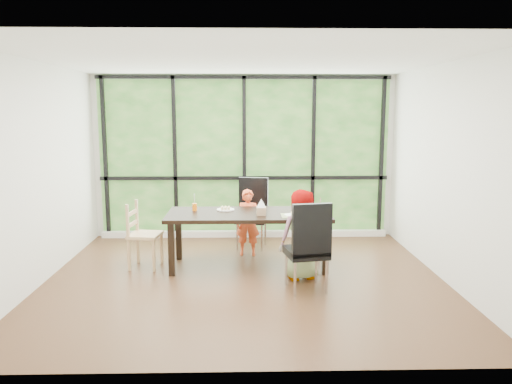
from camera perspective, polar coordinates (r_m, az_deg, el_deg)
ground at (r=6.33m, az=-1.30°, el=-10.06°), size 5.00×5.00×0.00m
back_wall at (r=8.26m, az=-1.37°, el=4.10°), size 5.00×0.00×5.00m
foliage_backdrop at (r=8.24m, az=-1.37°, el=4.09°), size 4.80×0.02×2.65m
window_mullions at (r=8.20m, az=-1.37°, el=4.06°), size 4.80×0.06×2.65m
window_sill at (r=8.38m, az=-1.33°, el=-4.85°), size 4.80×0.12×0.10m
dining_table at (r=6.72m, az=-0.88°, el=-5.55°), size 2.26×1.10×0.75m
chair_window_leather at (r=7.60m, az=-0.53°, el=-2.53°), size 0.54×0.54×1.08m
chair_interior_leather at (r=5.84m, az=5.85°, el=-6.22°), size 0.54×0.54×1.08m
chair_end_beech at (r=6.84m, az=-12.73°, el=-4.87°), size 0.45×0.47×0.90m
child_toddler at (r=7.23m, az=-0.92°, el=-3.55°), size 0.38×0.26×0.98m
child_older at (r=6.21m, az=5.16°, el=-4.93°), size 0.64×0.51×1.15m
placemat at (r=6.46m, az=4.77°, el=-2.75°), size 0.41×0.30×0.01m
plate_far at (r=6.82m, az=-3.56°, el=-2.05°), size 0.24×0.24×0.02m
plate_near at (r=6.47m, az=4.26°, el=-2.69°), size 0.22×0.22×0.01m
orange_cup at (r=6.82m, az=-7.13°, el=-1.74°), size 0.06×0.06×0.10m
green_cup at (r=6.43m, az=7.43°, el=-2.34°), size 0.07×0.07×0.12m
white_mug at (r=6.77m, az=7.48°, el=-1.94°), size 0.07×0.07×0.07m
tissue_box at (r=6.48m, az=0.61°, el=-2.23°), size 0.12×0.12×0.11m
crepe_rolls_far at (r=6.82m, az=-3.56°, el=-1.84°), size 0.15×0.12×0.04m
crepe_rolls_near at (r=6.46m, az=4.27°, el=-2.48°), size 0.05×0.12×0.04m
straw_white at (r=6.80m, az=-7.15°, el=-0.98°), size 0.01×0.04×0.20m
straw_pink at (r=6.42m, az=7.45°, el=-1.47°), size 0.01×0.04×0.20m
tissue at (r=6.46m, az=0.61°, el=-1.29°), size 0.12×0.12×0.11m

